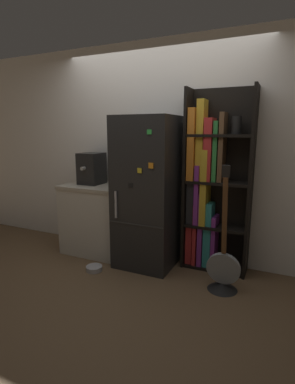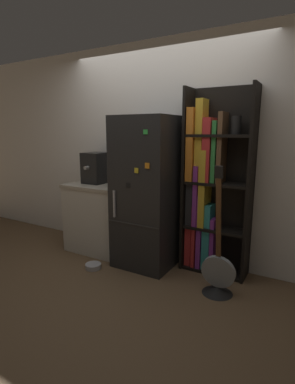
{
  "view_description": "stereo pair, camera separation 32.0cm",
  "coord_description": "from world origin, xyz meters",
  "px_view_note": "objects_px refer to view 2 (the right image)",
  "views": [
    {
      "loc": [
        1.41,
        -2.94,
        1.55
      ],
      "look_at": [
        -0.02,
        0.15,
        0.86
      ],
      "focal_mm": 28.0,
      "sensor_mm": 36.0,
      "label": 1
    },
    {
      "loc": [
        1.69,
        -2.79,
        1.55
      ],
      "look_at": [
        -0.02,
        0.15,
        0.86
      ],
      "focal_mm": 28.0,
      "sensor_mm": 36.0,
      "label": 2
    }
  ],
  "objects_px": {
    "espresso_machine": "(96,168)",
    "guitar": "(218,276)",
    "bookshelf": "(210,188)",
    "refrigerator": "(148,193)",
    "pet_bowl": "(93,266)"
  },
  "relations": [
    {
      "from": "bookshelf",
      "to": "espresso_machine",
      "type": "bearing_deg",
      "value": -176.16
    },
    {
      "from": "bookshelf",
      "to": "guitar",
      "type": "bearing_deg",
      "value": -59.88
    },
    {
      "from": "refrigerator",
      "to": "bookshelf",
      "type": "height_order",
      "value": "bookshelf"
    },
    {
      "from": "bookshelf",
      "to": "espresso_machine",
      "type": "xyz_separation_m",
      "value": [
        -1.51,
        -0.1,
        0.14
      ]
    },
    {
      "from": "bookshelf",
      "to": "refrigerator",
      "type": "bearing_deg",
      "value": -163.3
    },
    {
      "from": "bookshelf",
      "to": "pet_bowl",
      "type": "xyz_separation_m",
      "value": [
        -1.13,
        -0.66,
        -0.91
      ]
    },
    {
      "from": "bookshelf",
      "to": "guitar",
      "type": "distance_m",
      "value": 0.94
    },
    {
      "from": "pet_bowl",
      "to": "guitar",
      "type": "bearing_deg",
      "value": 7.58
    },
    {
      "from": "guitar",
      "to": "espresso_machine",
      "type": "bearing_deg",
      "value": 168.16
    },
    {
      "from": "espresso_machine",
      "to": "guitar",
      "type": "distance_m",
      "value": 2.03
    },
    {
      "from": "guitar",
      "to": "pet_bowl",
      "type": "xyz_separation_m",
      "value": [
        -1.4,
        -0.19,
        -0.15
      ]
    },
    {
      "from": "refrigerator",
      "to": "guitar",
      "type": "bearing_deg",
      "value": -16.28
    },
    {
      "from": "refrigerator",
      "to": "bookshelf",
      "type": "relative_size",
      "value": 0.86
    },
    {
      "from": "espresso_machine",
      "to": "guitar",
      "type": "relative_size",
      "value": 0.31
    },
    {
      "from": "refrigerator",
      "to": "espresso_machine",
      "type": "distance_m",
      "value": 0.88
    }
  ]
}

